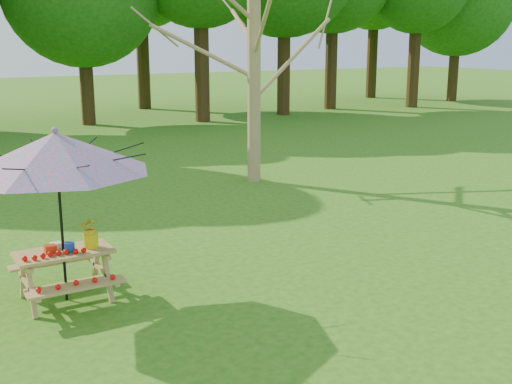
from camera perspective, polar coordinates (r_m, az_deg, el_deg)
picnic_table at (r=8.73m, az=-16.59°, el=-7.19°), size 1.20×1.32×0.67m
patio_umbrella at (r=8.32m, az=-17.33°, el=3.36°), size 2.49×2.49×2.27m
produce_bins at (r=8.60m, az=-17.03°, el=-4.73°), size 0.35×0.40×0.13m
tomatoes_row at (r=8.41m, az=-17.45°, el=-5.30°), size 0.77×0.13×0.07m
flower_bucket at (r=8.61m, az=-14.52°, el=-3.40°), size 0.32×0.30×0.41m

